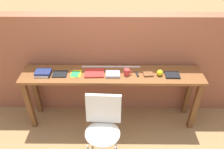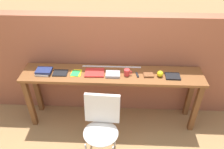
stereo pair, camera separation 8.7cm
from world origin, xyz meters
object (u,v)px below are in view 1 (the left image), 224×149
mug (127,72)px  sports_ball_small (160,73)px  leather_journal_brown (148,74)px  book_open_centre (94,73)px  book_repair_rightmost (172,75)px  pamphlet_pile_colourful (76,74)px  magazine_cycling (60,74)px  multitool_folded (137,74)px  book_stack_leftmost (43,73)px  chair_white_moulded (103,125)px

mug → sports_ball_small: bearing=-0.8°
mug → leather_journal_brown: (0.29, -0.00, -0.03)m
book_open_centre → book_repair_rightmost: same height
pamphlet_pile_colourful → book_open_centre: book_open_centre is taller
magazine_cycling → pamphlet_pile_colourful: magazine_cycling is taller
book_open_centre → multitool_folded: size_ratio=2.38×
magazine_cycling → book_open_centre: size_ratio=0.75×
multitool_folded → leather_journal_brown: bearing=-2.1°
book_stack_leftmost → leather_journal_brown: (1.43, 0.00, -0.02)m
book_open_centre → leather_journal_brown: (0.73, -0.02, 0.00)m
chair_white_moulded → leather_journal_brown: bearing=43.8°
book_open_centre → leather_journal_brown: size_ratio=2.01×
magazine_cycling → multitool_folded: bearing=-0.8°
pamphlet_pile_colourful → mug: mug is taller
chair_white_moulded → book_repair_rightmost: bearing=31.5°
chair_white_moulded → sports_ball_small: (0.75, 0.57, 0.40)m
leather_journal_brown → chair_white_moulded: bearing=-139.5°
pamphlet_pile_colourful → leather_journal_brown: leather_journal_brown is taller
pamphlet_pile_colourful → sports_ball_small: sports_ball_small is taller
magazine_cycling → book_stack_leftmost: bearing=179.6°
chair_white_moulded → book_stack_leftmost: size_ratio=4.19×
chair_white_moulded → pamphlet_pile_colourful: size_ratio=4.83×
chair_white_moulded → book_repair_rightmost: book_repair_rightmost is taller
multitool_folded → book_open_centre: bearing=178.2°
sports_ball_small → book_repair_rightmost: sports_ball_small is taller
chair_white_moulded → book_stack_leftmost: book_stack_leftmost is taller
book_stack_leftmost → multitool_folded: bearing=0.3°
book_stack_leftmost → multitool_folded: 1.28m
pamphlet_pile_colourful → multitool_folded: multitool_folded is taller
book_stack_leftmost → mug: bearing=0.0°
book_open_centre → book_repair_rightmost: 1.06m
magazine_cycling → book_open_centre: book_open_centre is taller
pamphlet_pile_colourful → sports_ball_small: size_ratio=2.21×
magazine_cycling → chair_white_moulded: bearing=-44.9°
book_stack_leftmost → book_open_centre: size_ratio=0.81×
pamphlet_pile_colourful → mug: bearing=-0.9°
book_open_centre → multitool_folded: bearing=-3.6°
mug → sports_ball_small: size_ratio=1.32×
leather_journal_brown → magazine_cycling: bearing=176.6°
pamphlet_pile_colourful → book_repair_rightmost: 1.31m
pamphlet_pile_colourful → book_repair_rightmost: book_repair_rightmost is taller
multitool_folded → chair_white_moulded: bearing=-127.7°
pamphlet_pile_colourful → leather_journal_brown: bearing=-0.7°
pamphlet_pile_colourful → sports_ball_small: bearing=-0.9°
multitool_folded → leather_journal_brown: leather_journal_brown is taller
book_repair_rightmost → mug: bearing=-179.6°
mug → leather_journal_brown: size_ratio=0.85×
pamphlet_pile_colourful → multitool_folded: 0.84m
book_stack_leftmost → book_repair_rightmost: bearing=-0.4°
book_open_centre → sports_ball_small: bearing=-3.7°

